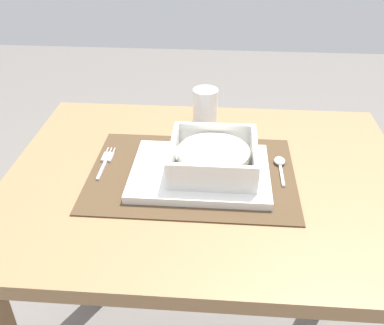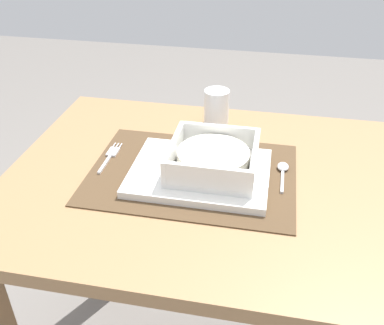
% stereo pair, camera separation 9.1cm
% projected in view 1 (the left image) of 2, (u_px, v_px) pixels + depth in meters
% --- Properties ---
extents(dining_table, '(0.84, 0.65, 0.73)m').
position_uv_depth(dining_table, '(205.00, 220.00, 0.99)').
color(dining_table, '#936D47').
rests_on(dining_table, ground).
extents(placemat, '(0.43, 0.31, 0.00)m').
position_uv_depth(placemat, '(192.00, 174.00, 0.92)').
color(placemat, '#4C3823').
rests_on(placemat, dining_table).
extents(serving_plate, '(0.28, 0.22, 0.02)m').
position_uv_depth(serving_plate, '(200.00, 172.00, 0.91)').
color(serving_plate, white).
rests_on(serving_plate, placemat).
extents(porridge_bowl, '(0.17, 0.17, 0.06)m').
position_uv_depth(porridge_bowl, '(213.00, 158.00, 0.90)').
color(porridge_bowl, white).
rests_on(porridge_bowl, serving_plate).
extents(fork, '(0.02, 0.13, 0.00)m').
position_uv_depth(fork, '(106.00, 160.00, 0.96)').
color(fork, silver).
rests_on(fork, placemat).
extents(spoon, '(0.02, 0.11, 0.01)m').
position_uv_depth(spoon, '(280.00, 164.00, 0.94)').
color(spoon, silver).
rests_on(spoon, placemat).
extents(butter_knife, '(0.01, 0.14, 0.01)m').
position_uv_depth(butter_knife, '(266.00, 181.00, 0.89)').
color(butter_knife, black).
rests_on(butter_knife, placemat).
extents(bread_knife, '(0.01, 0.13, 0.01)m').
position_uv_depth(bread_knife, '(257.00, 173.00, 0.92)').
color(bread_knife, '#59331E').
rests_on(bread_knife, placemat).
extents(drinking_glass, '(0.06, 0.06, 0.09)m').
position_uv_depth(drinking_glass, '(205.00, 108.00, 1.10)').
color(drinking_glass, white).
rests_on(drinking_glass, dining_table).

